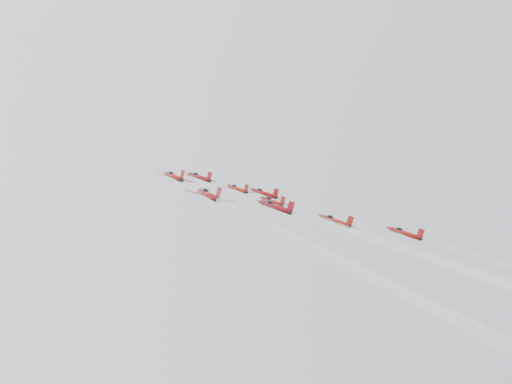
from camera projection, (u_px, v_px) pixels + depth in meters
jet_lead at (199, 177)px, 159.30m from camera, size 9.93×13.19×6.80m
jet_row2_left at (173, 176)px, 136.25m from camera, size 9.80×13.01×6.71m
jet_row2_center at (237, 189)px, 148.54m from camera, size 8.57×11.39×5.87m
jet_row2_right at (264, 193)px, 157.73m from camera, size 9.83×13.05×6.73m
jet_center at (414, 252)px, 96.32m from camera, size 9.08×90.01×41.65m
jet_rear_farleft at (391, 269)px, 68.48m from camera, size 10.04×99.54×46.06m
jet_rear_left at (448, 270)px, 82.13m from camera, size 9.35×92.66×42.87m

